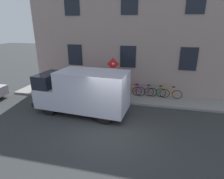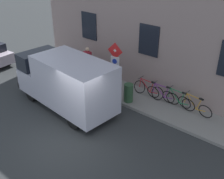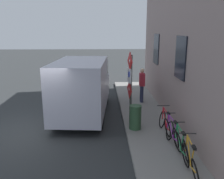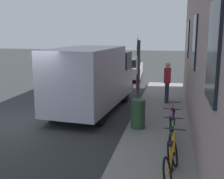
# 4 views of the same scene
# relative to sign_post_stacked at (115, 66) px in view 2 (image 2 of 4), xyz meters

# --- Properties ---
(ground_plane) EXTENTS (80.00, 80.00, 0.00)m
(ground_plane) POSITION_rel_sign_post_stacked_xyz_m (-3.44, -0.67, -1.83)
(ground_plane) COLOR #2E3032
(sidewalk_slab) EXTENTS (1.93, 16.41, 0.14)m
(sidewalk_slab) POSITION_rel_sign_post_stacked_xyz_m (0.76, -0.67, -1.76)
(sidewalk_slab) COLOR gray
(sidewalk_slab) RESTS_ON ground_plane
(building_facade) EXTENTS (0.75, 14.41, 8.66)m
(building_facade) POSITION_rel_sign_post_stacked_xyz_m (2.07, -0.67, 2.50)
(building_facade) COLOR gray
(building_facade) RESTS_ON ground_plane
(sign_post_stacked) EXTENTS (0.18, 0.56, 2.70)m
(sign_post_stacked) POSITION_rel_sign_post_stacked_xyz_m (0.00, 0.00, 0.00)
(sign_post_stacked) COLOR #474C47
(sign_post_stacked) RESTS_ON sidewalk_slab
(delivery_van) EXTENTS (2.41, 5.47, 2.50)m
(delivery_van) POSITION_rel_sign_post_stacked_xyz_m (-1.91, 1.30, -0.50)
(delivery_van) COLOR silver
(delivery_van) RESTS_ON ground_plane
(bicycle_orange) EXTENTS (0.47, 1.72, 0.89)m
(bicycle_orange) POSITION_rel_sign_post_stacked_xyz_m (1.18, -3.60, -1.32)
(bicycle_orange) COLOR black
(bicycle_orange) RESTS_ON sidewalk_slab
(bicycle_green) EXTENTS (0.46, 1.72, 0.89)m
(bicycle_green) POSITION_rel_sign_post_stacked_xyz_m (1.18, -2.79, -1.32)
(bicycle_green) COLOR black
(bicycle_green) RESTS_ON sidewalk_slab
(bicycle_purple) EXTENTS (0.46, 1.71, 0.89)m
(bicycle_purple) POSITION_rel_sign_post_stacked_xyz_m (1.18, -1.97, -1.32)
(bicycle_purple) COLOR black
(bicycle_purple) RESTS_ON sidewalk_slab
(bicycle_red) EXTENTS (0.46, 1.71, 0.89)m
(bicycle_red) POSITION_rel_sign_post_stacked_xyz_m (1.18, -1.16, -1.32)
(bicycle_red) COLOR black
(bicycle_red) RESTS_ON sidewalk_slab
(pedestrian) EXTENTS (0.28, 0.41, 1.72)m
(pedestrian) POSITION_rel_sign_post_stacked_xyz_m (0.93, 2.73, -0.76)
(pedestrian) COLOR #262B47
(pedestrian) RESTS_ON sidewalk_slab
(litter_bin) EXTENTS (0.44, 0.44, 0.90)m
(litter_bin) POSITION_rel_sign_post_stacked_xyz_m (0.15, -0.72, -1.24)
(litter_bin) COLOR #2D5133
(litter_bin) RESTS_ON sidewalk_slab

